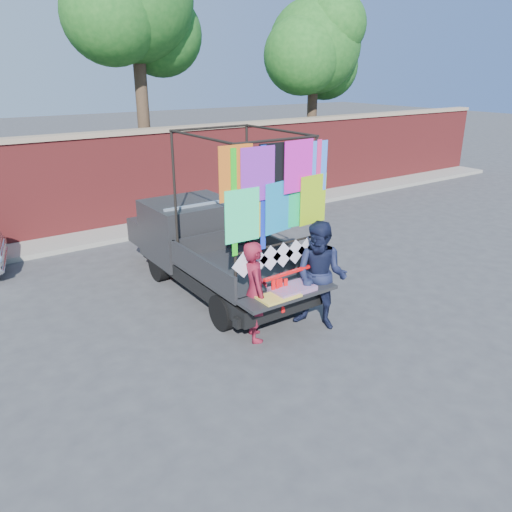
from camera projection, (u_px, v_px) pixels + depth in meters
ground at (288, 320)px, 8.74m from camera, size 90.00×90.00×0.00m
brick_wall at (131, 178)px, 13.66m from camera, size 30.00×0.45×2.61m
curb at (145, 228)px, 13.56m from camera, size 30.00×1.20×0.12m
tree_mid at (137, 7)px, 13.53m from camera, size 4.20×3.30×7.73m
tree_right at (316, 50)px, 17.33m from camera, size 4.20×3.30×6.62m
pickup_truck at (203, 244)px, 10.08m from camera, size 2.00×5.02×3.16m
woman at (255, 291)px, 7.87m from camera, size 0.58×0.71×1.66m
man at (321, 276)px, 8.21m from camera, size 1.07×1.13×1.85m
streamer_bundle at (283, 286)px, 7.98m from camera, size 1.00×0.11×0.69m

